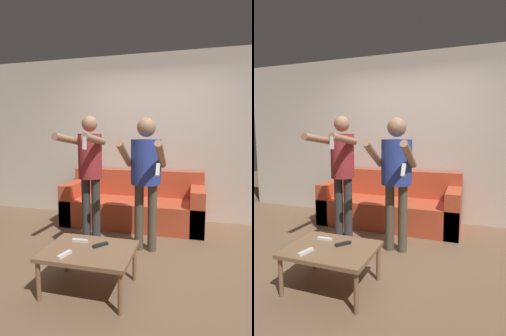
% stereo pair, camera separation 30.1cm
% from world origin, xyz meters
% --- Properties ---
extents(ground_plane, '(14.00, 14.00, 0.00)m').
position_xyz_m(ground_plane, '(0.00, 0.00, 0.00)').
color(ground_plane, brown).
extents(wall_back, '(6.40, 0.06, 2.70)m').
position_xyz_m(wall_back, '(0.00, 1.62, 1.35)').
color(wall_back, beige).
rests_on(wall_back, ground_plane).
extents(couch, '(2.14, 0.78, 0.83)m').
position_xyz_m(couch, '(-0.23, 1.21, 0.28)').
color(couch, '#C64C2D').
rests_on(couch, ground_plane).
extents(person_standing_left, '(0.41, 0.72, 1.63)m').
position_xyz_m(person_standing_left, '(-0.58, 0.29, 1.02)').
color(person_standing_left, '#383838').
rests_on(person_standing_left, ground_plane).
extents(person_standing_right, '(0.48, 0.69, 1.60)m').
position_xyz_m(person_standing_right, '(0.13, 0.30, 1.01)').
color(person_standing_right, brown).
rests_on(person_standing_right, ground_plane).
extents(coffee_table, '(0.80, 0.60, 0.39)m').
position_xyz_m(coffee_table, '(-0.22, -0.64, 0.35)').
color(coffee_table, '#846042').
rests_on(coffee_table, ground_plane).
extents(remote_near, '(0.07, 0.15, 0.02)m').
position_xyz_m(remote_near, '(-0.37, -0.81, 0.40)').
color(remote_near, white).
rests_on(remote_near, coffee_table).
extents(remote_mid, '(0.13, 0.14, 0.02)m').
position_xyz_m(remote_mid, '(-0.14, -0.56, 0.40)').
color(remote_mid, black).
rests_on(remote_mid, coffee_table).
extents(remote_far, '(0.15, 0.04, 0.02)m').
position_xyz_m(remote_far, '(-0.36, -0.51, 0.40)').
color(remote_far, white).
rests_on(remote_far, coffee_table).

